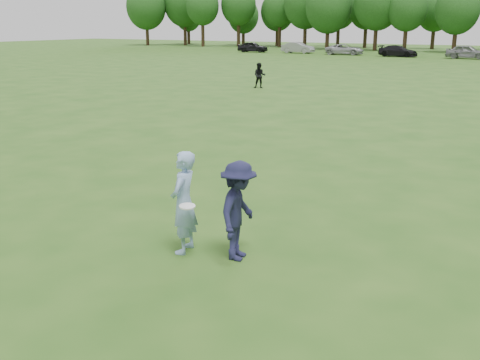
{
  "coord_description": "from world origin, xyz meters",
  "views": [
    {
      "loc": [
        4.12,
        -8.11,
        3.88
      ],
      "look_at": [
        -0.8,
        0.47,
        1.1
      ],
      "focal_mm": 42.0,
      "sensor_mm": 36.0,
      "label": 1
    }
  ],
  "objects": [
    {
      "name": "disc_in_play",
      "position": [
        -0.99,
        -0.93,
        0.96
      ],
      "size": [
        0.32,
        0.32,
        0.06
      ],
      "color": "white",
      "rests_on": "ground"
    },
    {
      "name": "player_far_a",
      "position": [
        -12.06,
        22.54,
        0.76
      ],
      "size": [
        0.9,
        0.8,
        1.53
      ],
      "primitive_type": "imported",
      "rotation": [
        0.0,
        0.0,
        0.36
      ],
      "color": "black",
      "rests_on": "ground"
    },
    {
      "name": "ground",
      "position": [
        0.0,
        0.0,
        0.0
      ],
      "size": [
        200.0,
        200.0,
        0.0
      ],
      "primitive_type": "plane",
      "color": "#264F16",
      "rests_on": "ground"
    },
    {
      "name": "car_b",
      "position": [
        -26.71,
        60.97,
        0.71
      ],
      "size": [
        4.32,
        1.58,
        1.41
      ],
      "primitive_type": "imported",
      "rotation": [
        0.0,
        0.0,
        1.55
      ],
      "color": "gray",
      "rests_on": "ground"
    },
    {
      "name": "car_c",
      "position": [
        -20.11,
        60.44,
        0.65
      ],
      "size": [
        4.89,
        2.62,
        1.31
      ],
      "primitive_type": "imported",
      "rotation": [
        0.0,
        0.0,
        1.67
      ],
      "color": "#A8A8AC",
      "rests_on": "ground"
    },
    {
      "name": "car_e",
      "position": [
        -5.6,
        59.41,
        0.76
      ],
      "size": [
        4.54,
        1.96,
        1.53
      ],
      "primitive_type": "imported",
      "rotation": [
        0.0,
        0.0,
        1.54
      ],
      "color": "slate",
      "rests_on": "ground"
    },
    {
      "name": "thrower",
      "position": [
        -1.28,
        -0.63,
        0.9
      ],
      "size": [
        0.56,
        0.73,
        1.8
      ],
      "primitive_type": "imported",
      "rotation": [
        0.0,
        0.0,
        -1.35
      ],
      "color": "#8AA9D6",
      "rests_on": "ground"
    },
    {
      "name": "car_a",
      "position": [
        -33.09,
        60.33,
        0.7
      ],
      "size": [
        4.26,
        2.16,
        1.39
      ],
      "primitive_type": "imported",
      "rotation": [
        0.0,
        0.0,
        1.7
      ],
      "color": "black",
      "rests_on": "ground"
    },
    {
      "name": "defender",
      "position": [
        -0.31,
        -0.42,
        0.85
      ],
      "size": [
        0.82,
        1.2,
        1.7
      ],
      "primitive_type": "imported",
      "rotation": [
        0.0,
        0.0,
        1.75
      ],
      "color": "#191A38",
      "rests_on": "ground"
    },
    {
      "name": "car_d",
      "position": [
        -13.26,
        59.54,
        0.66
      ],
      "size": [
        4.7,
        2.28,
        1.32
      ],
      "primitive_type": "imported",
      "rotation": [
        0.0,
        0.0,
        1.47
      ],
      "color": "black",
      "rests_on": "ground"
    }
  ]
}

